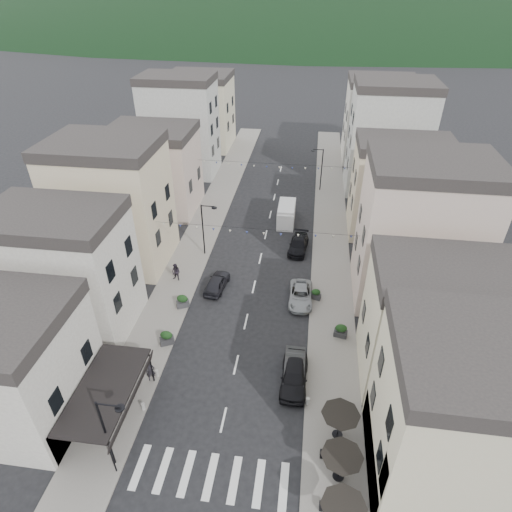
% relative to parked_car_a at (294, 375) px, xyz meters
% --- Properties ---
extents(ground, '(700.00, 700.00, 0.00)m').
position_rel_parked_car_a_xyz_m(ground, '(-4.60, -9.85, -0.82)').
color(ground, black).
rests_on(ground, ground).
extents(sidewalk_left, '(4.00, 76.00, 0.12)m').
position_rel_parked_car_a_xyz_m(sidewalk_left, '(-12.10, 22.15, -0.76)').
color(sidewalk_left, slate).
rests_on(sidewalk_left, ground).
extents(sidewalk_right, '(4.00, 76.00, 0.12)m').
position_rel_parked_car_a_xyz_m(sidewalk_right, '(2.90, 22.15, -0.76)').
color(sidewalk_right, slate).
rests_on(sidewalk_right, ground).
extents(hill_backdrop, '(640.00, 360.00, 70.00)m').
position_rel_parked_car_a_xyz_m(hill_backdrop, '(-4.60, 290.15, -0.82)').
color(hill_backdrop, black).
rests_on(hill_backdrop, ground).
extents(bistro_building, '(10.00, 8.00, 10.00)m').
position_rel_parked_car_a_xyz_m(bistro_building, '(9.90, -5.85, 4.18)').
color(bistro_building, beige).
rests_on(bistro_building, ground).
extents(boutique_awning, '(3.77, 7.50, 3.28)m').
position_rel_parked_car_a_xyz_m(boutique_awning, '(-11.85, -4.85, 2.29)').
color(boutique_awning, black).
rests_on(boutique_awning, ground).
extents(buildings_row_left, '(10.20, 54.16, 14.00)m').
position_rel_parked_car_a_xyz_m(buildings_row_left, '(-19.10, 27.90, 5.30)').
color(buildings_row_left, '#B1AAA2').
rests_on(buildings_row_left, ground).
extents(buildings_row_right, '(10.20, 54.16, 14.50)m').
position_rel_parked_car_a_xyz_m(buildings_row_right, '(9.90, 26.74, 5.50)').
color(buildings_row_right, beige).
rests_on(buildings_row_right, ground).
extents(cafe_terrace, '(2.50, 8.10, 2.53)m').
position_rel_parked_car_a_xyz_m(cafe_terrace, '(3.10, -7.05, 1.54)').
color(cafe_terrace, black).
rests_on(cafe_terrace, ground).
extents(streetlamp_left_near, '(1.70, 0.56, 6.00)m').
position_rel_parked_car_a_xyz_m(streetlamp_left_near, '(-10.42, -7.85, 2.88)').
color(streetlamp_left_near, black).
rests_on(streetlamp_left_near, ground).
extents(streetlamp_left_far, '(1.70, 0.56, 6.00)m').
position_rel_parked_car_a_xyz_m(streetlamp_left_far, '(-10.42, 16.15, 2.88)').
color(streetlamp_left_far, black).
rests_on(streetlamp_left_far, ground).
extents(streetlamp_right_far, '(1.70, 0.56, 6.00)m').
position_rel_parked_car_a_xyz_m(streetlamp_right_far, '(1.22, 34.15, 2.88)').
color(streetlamp_right_far, black).
rests_on(streetlamp_right_far, ground).
extents(bollards, '(11.66, 10.26, 0.60)m').
position_rel_parked_car_a_xyz_m(bollards, '(-4.60, -4.35, -0.40)').
color(bollards, gray).
rests_on(bollards, ground).
extents(bunting_near, '(19.00, 0.28, 0.62)m').
position_rel_parked_car_a_xyz_m(bunting_near, '(-4.60, 12.15, 4.83)').
color(bunting_near, black).
rests_on(bunting_near, ground).
extents(bunting_far, '(19.00, 0.28, 0.62)m').
position_rel_parked_car_a_xyz_m(bunting_far, '(-4.60, 28.15, 4.83)').
color(bunting_far, black).
rests_on(bunting_far, ground).
extents(parked_car_a, '(1.99, 4.84, 1.64)m').
position_rel_parked_car_a_xyz_m(parked_car_a, '(0.00, 0.00, 0.00)').
color(parked_car_a, black).
rests_on(parked_car_a, ground).
extents(parked_car_b, '(1.61, 4.46, 1.46)m').
position_rel_parked_car_a_xyz_m(parked_car_b, '(-0.02, 0.60, -0.09)').
color(parked_car_b, '#2F2F31').
rests_on(parked_car_b, ground).
extents(parked_car_c, '(2.28, 4.71, 1.29)m').
position_rel_parked_car_a_xyz_m(parked_car_c, '(0.00, 9.66, -0.18)').
color(parked_car_c, gray).
rests_on(parked_car_c, ground).
extents(parked_car_d, '(2.32, 4.82, 1.35)m').
position_rel_parked_car_a_xyz_m(parked_car_d, '(-0.67, 18.41, -0.14)').
color(parked_car_d, black).
rests_on(parked_car_d, ground).
extents(parked_car_e, '(2.15, 4.31, 1.41)m').
position_rel_parked_car_a_xyz_m(parked_car_e, '(-8.10, 10.43, -0.11)').
color(parked_car_e, black).
rests_on(parked_car_e, ground).
extents(delivery_van, '(2.04, 5.06, 2.42)m').
position_rel_parked_car_a_xyz_m(delivery_van, '(-2.49, 24.55, 0.36)').
color(delivery_van, white).
rests_on(delivery_van, ground).
extents(pedestrian_a, '(0.78, 0.65, 1.83)m').
position_rel_parked_car_a_xyz_m(pedestrian_a, '(-10.59, -1.25, 0.21)').
color(pedestrian_a, black).
rests_on(pedestrian_a, sidewalk_left).
extents(pedestrian_b, '(1.06, 0.91, 1.86)m').
position_rel_parked_car_a_xyz_m(pedestrian_b, '(-12.33, 11.09, 0.23)').
color(pedestrian_b, black).
rests_on(pedestrian_b, sidewalk_left).
extents(planter_la, '(1.31, 1.05, 1.28)m').
position_rel_parked_car_a_xyz_m(planter_la, '(-10.60, 2.55, -0.08)').
color(planter_la, '#2B2B2D').
rests_on(planter_la, sidewalk_left).
extents(planter_lb, '(1.30, 1.04, 1.28)m').
position_rel_parked_car_a_xyz_m(planter_lb, '(-10.60, 7.25, -0.08)').
color(planter_lb, '#323235').
rests_on(planter_lb, sidewalk_left).
extents(planter_ra, '(0.97, 0.57, 1.05)m').
position_rel_parked_car_a_xyz_m(planter_ra, '(3.29, -5.34, -0.19)').
color(planter_ra, '#2D2D2F').
rests_on(planter_ra, sidewalk_right).
extents(planter_rb, '(1.20, 0.79, 1.24)m').
position_rel_parked_car_a_xyz_m(planter_rb, '(3.57, 5.35, -0.10)').
color(planter_rb, '#29292B').
rests_on(planter_rb, sidewalk_right).
extents(planter_rc, '(1.06, 0.78, 1.07)m').
position_rel_parked_car_a_xyz_m(planter_rc, '(1.40, 10.04, -0.18)').
color(planter_rc, '#302F32').
rests_on(planter_rc, sidewalk_right).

